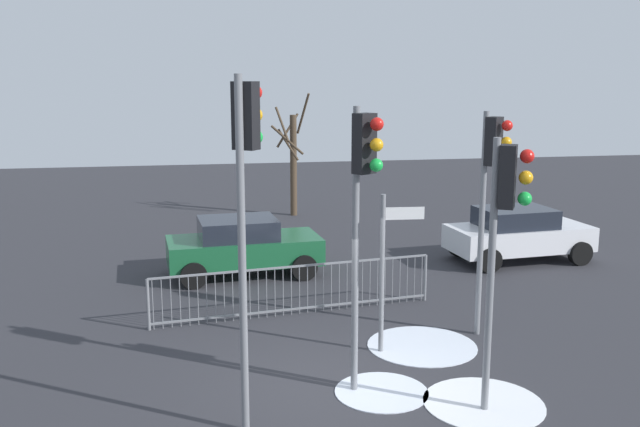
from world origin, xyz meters
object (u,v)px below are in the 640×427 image
at_px(direction_sign_post, 386,265).
at_px(car_white_near, 518,233).
at_px(traffic_light_rear_right, 246,176).
at_px(traffic_light_mid_left, 504,215).
at_px(car_green_trailing, 243,246).
at_px(traffic_light_foreground_left, 491,174).
at_px(traffic_light_foreground_right, 363,187).
at_px(bare_tree_left, 293,159).

bearing_deg(direction_sign_post, car_white_near, 50.50).
height_order(traffic_light_rear_right, traffic_light_mid_left, traffic_light_rear_right).
bearing_deg(direction_sign_post, traffic_light_rear_right, -134.10).
height_order(traffic_light_mid_left, car_green_trailing, traffic_light_mid_left).
bearing_deg(traffic_light_mid_left, traffic_light_foreground_left, -170.18).
bearing_deg(car_green_trailing, car_white_near, -4.22).
relative_size(traffic_light_rear_right, traffic_light_foreground_right, 1.10).
xyz_separation_m(traffic_light_foreground_right, bare_tree_left, (1.01, 14.62, -1.25)).
height_order(direction_sign_post, car_green_trailing, direction_sign_post).
bearing_deg(car_white_near, traffic_light_mid_left, -122.96).
xyz_separation_m(traffic_light_mid_left, car_green_trailing, (-3.19, 8.08, -2.25)).
distance_m(traffic_light_mid_left, car_green_trailing, 8.98).
bearing_deg(car_white_near, traffic_light_foreground_right, -135.74).
xyz_separation_m(direction_sign_post, car_green_trailing, (-2.18, 5.52, -0.88)).
bearing_deg(traffic_light_foreground_right, traffic_light_mid_left, 120.01).
bearing_deg(traffic_light_rear_right, traffic_light_foreground_left, 66.56).
distance_m(car_white_near, bare_tree_left, 9.12).
distance_m(traffic_light_foreground_right, traffic_light_mid_left, 2.11).
height_order(traffic_light_foreground_right, traffic_light_mid_left, traffic_light_foreground_right).
bearing_deg(traffic_light_foreground_right, car_white_near, -162.55).
xyz_separation_m(traffic_light_foreground_left, direction_sign_post, (-2.12, -0.43, -1.53)).
relative_size(traffic_light_foreground_left, car_white_near, 1.10).
height_order(direction_sign_post, car_white_near, direction_sign_post).
bearing_deg(traffic_light_rear_right, traffic_light_mid_left, 33.15).
distance_m(traffic_light_foreground_right, traffic_light_foreground_left, 3.58).
bearing_deg(traffic_light_rear_right, traffic_light_foreground_right, 59.61).
height_order(car_white_near, bare_tree_left, bare_tree_left).
distance_m(traffic_light_foreground_left, direction_sign_post, 2.65).
height_order(car_green_trailing, bare_tree_left, bare_tree_left).
bearing_deg(car_white_near, bare_tree_left, 119.19).
distance_m(traffic_light_rear_right, traffic_light_foreground_right, 2.01).
xyz_separation_m(traffic_light_foreground_right, car_green_trailing, (-1.35, 7.11, -2.55)).
bearing_deg(traffic_light_rear_right, car_green_trailing, 122.68).
bearing_deg(traffic_light_mid_left, bare_tree_left, -146.79).
bearing_deg(bare_tree_left, car_green_trailing, -107.44).
bearing_deg(car_green_trailing, bare_tree_left, 67.78).
bearing_deg(traffic_light_mid_left, direction_sign_post, -128.25).
bearing_deg(bare_tree_left, traffic_light_foreground_right, -93.95).
distance_m(traffic_light_mid_left, car_white_near, 9.48).
height_order(traffic_light_foreground_right, car_green_trailing, traffic_light_foreground_right).
bearing_deg(bare_tree_left, traffic_light_foreground_left, -81.23).
bearing_deg(traffic_light_mid_left, traffic_light_foreground_right, -87.74).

